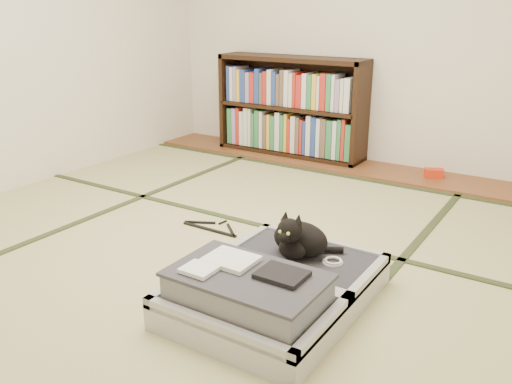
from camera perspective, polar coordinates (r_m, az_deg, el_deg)
The scene contains 9 objects.
floor at distance 3.29m, azimuth -4.05°, elevation -5.65°, with size 4.50×4.50×0.00m, color tan.
wood_strip at distance 4.93m, azimuth 9.93°, elevation 2.72°, with size 4.00×0.50×0.02m, color brown.
red_item at distance 4.73m, azimuth 18.22°, elevation 1.90°, with size 0.15×0.09×0.07m, color red.
tatami_borders at distance 3.66m, azimuth 0.56°, elevation -2.89°, with size 4.00×4.50×0.01m.
bookcase at distance 5.17m, azimuth 3.69°, elevation 8.75°, with size 1.44×0.33×0.93m.
suitcase at distance 2.59m, azimuth 1.65°, elevation -10.15°, with size 0.76×1.02×0.30m.
cat at distance 2.76m, azimuth 4.47°, elevation -4.97°, with size 0.34×0.34×0.27m.
cable_coil at distance 2.76m, azimuth 8.08°, elevation -7.25°, with size 0.11×0.11×0.03m.
hanger at distance 3.52m, azimuth -4.60°, elevation -3.77°, with size 0.43×0.20×0.01m.
Camera 1 is at (1.80, -2.38, 1.37)m, focal length 38.00 mm.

